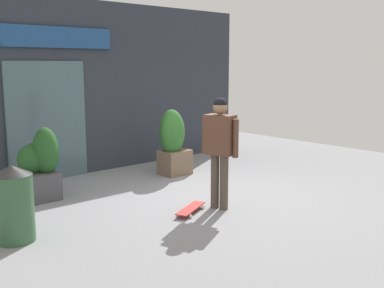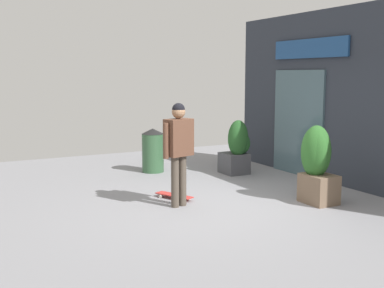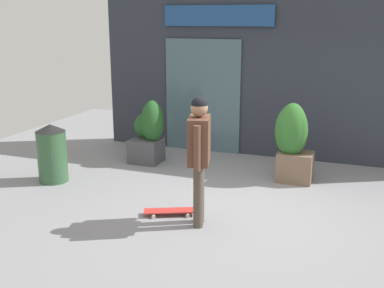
# 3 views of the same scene
# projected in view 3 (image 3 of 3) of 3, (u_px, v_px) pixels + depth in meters

# --- Properties ---
(ground_plane) EXTENTS (12.00, 12.00, 0.00)m
(ground_plane) POSITION_uv_depth(u_px,v_px,m) (231.00, 210.00, 6.71)
(ground_plane) COLOR gray
(building_facade) EXTENTS (7.04, 0.31, 3.44)m
(building_facade) POSITION_uv_depth(u_px,v_px,m) (273.00, 69.00, 8.97)
(building_facade) COLOR #2D333D
(building_facade) RESTS_ON ground_plane
(skateboarder) EXTENTS (0.36, 0.61, 1.71)m
(skateboarder) POSITION_uv_depth(u_px,v_px,m) (199.00, 148.00, 5.98)
(skateboarder) COLOR #4C4238
(skateboarder) RESTS_ON ground_plane
(skateboard) EXTENTS (0.74, 0.47, 0.08)m
(skateboard) POSITION_uv_depth(u_px,v_px,m) (170.00, 211.00, 6.52)
(skateboard) COLOR red
(skateboard) RESTS_ON ground_plane
(planter_box_left) EXTENTS (0.63, 0.59, 1.19)m
(planter_box_left) POSITION_uv_depth(u_px,v_px,m) (149.00, 132.00, 8.81)
(planter_box_left) COLOR #47474C
(planter_box_left) RESTS_ON ground_plane
(planter_box_right) EXTENTS (0.64, 0.51, 1.32)m
(planter_box_right) POSITION_uv_depth(u_px,v_px,m) (292.00, 140.00, 7.73)
(planter_box_right) COLOR brown
(planter_box_right) RESTS_ON ground_plane
(trash_bin) EXTENTS (0.49, 0.49, 0.98)m
(trash_bin) POSITION_uv_depth(u_px,v_px,m) (52.00, 153.00, 7.78)
(trash_bin) COLOR #335938
(trash_bin) RESTS_ON ground_plane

